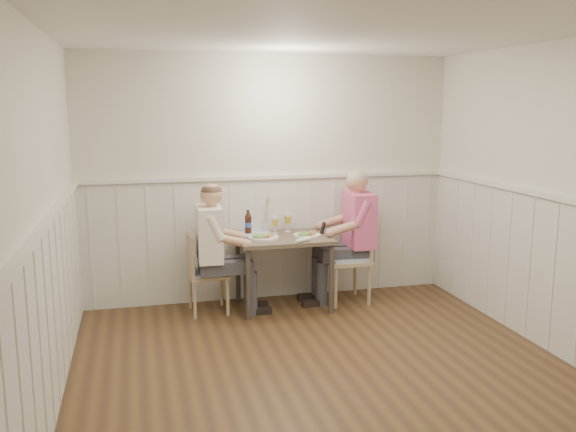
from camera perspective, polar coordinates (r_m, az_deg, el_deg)
The scene contains 16 objects.
ground_plane at distance 4.77m, azimuth 4.40°, elevation -15.44°, with size 4.50×4.50×0.00m, color #452F1D.
room_shell at distance 4.34m, azimuth 4.68°, elevation 2.95°, with size 4.04×4.54×2.60m.
wainscot at distance 5.15m, azimuth 2.07°, elevation -5.28°, with size 4.00×4.49×1.34m.
dining_table at distance 6.25m, azimuth -0.45°, elevation -2.83°, with size 0.95×0.70×0.75m.
chair_right at distance 6.52m, azimuth 5.95°, elevation -3.66°, with size 0.46×0.46×0.93m.
chair_left at distance 6.19m, azimuth -7.95°, elevation -5.07°, with size 0.40×0.40×0.81m.
man_in_pink at distance 6.52m, azimuth 6.24°, elevation -2.76°, with size 0.67×0.47×1.44m.
diner_cream at distance 6.10m, azimuth -6.93°, elevation -4.06°, with size 0.63×0.44×1.35m.
plate_man at distance 6.25m, azimuth 1.74°, elevation -1.70°, with size 0.28×0.28×0.07m.
plate_diner at distance 6.12m, azimuth -2.41°, elevation -1.93°, with size 0.31×0.31×0.08m.
beer_glass_a at distance 6.44m, azimuth -0.01°, elevation -0.29°, with size 0.08×0.08×0.20m.
beer_glass_b at distance 6.36m, azimuth -1.24°, elevation -0.56°, with size 0.07×0.07×0.18m.
beer_bottle at distance 6.36m, azimuth -3.74°, elevation -0.68°, with size 0.07×0.07×0.25m.
rolled_napkin at distance 5.98m, azimuth 1.40°, elevation -2.25°, with size 0.18×0.12×0.04m.
grass_vase at distance 6.43m, azimuth -2.10°, elevation 0.19°, with size 0.05×0.05×0.43m.
gingham_mat at distance 6.40m, azimuth -3.17°, elevation -1.59°, with size 0.38×0.32×0.01m.
Camera 1 is at (-1.39, -4.07, 2.07)m, focal length 38.00 mm.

